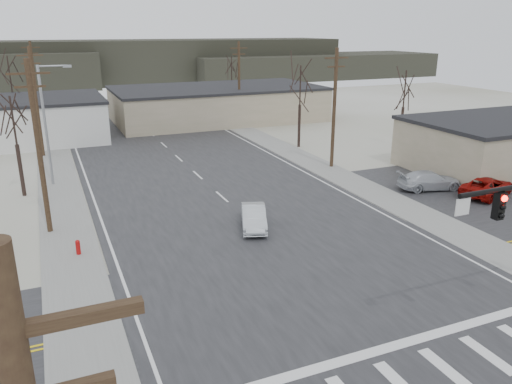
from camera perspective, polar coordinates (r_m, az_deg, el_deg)
ground at (r=24.03m, az=7.45°, el=-10.59°), size 140.00×140.00×0.00m
main_road at (r=36.62m, az=-4.43°, el=-0.10°), size 18.00×110.00×0.05m
cross_road at (r=24.02m, az=7.45°, el=-10.55°), size 90.00×10.00×0.04m
sidewalk_left at (r=39.69m, az=-21.49°, el=0.11°), size 3.00×90.00×0.06m
sidewalk_right at (r=45.18m, az=6.31°, el=3.41°), size 3.00×90.00×0.06m
fire_hydrant at (r=28.26m, az=-19.67°, el=-5.96°), size 0.24×0.24×0.87m
building_right_far at (r=66.11m, az=-4.42°, el=10.07°), size 26.30×14.30×4.30m
building_lot at (r=47.03m, az=25.84°, el=4.94°), size 14.30×10.30×4.30m
upole_left_b at (r=30.64m, az=-23.61°, el=4.85°), size 2.20×0.30×10.00m
upole_left_c at (r=50.38m, az=-23.84°, el=9.55°), size 2.20×0.30×10.00m
upole_left_d at (r=70.26m, az=-23.94°, el=11.60°), size 2.20×0.30×10.00m
upole_right_a at (r=42.90m, az=8.93°, el=9.60°), size 2.20×0.30×10.00m
upole_right_b at (r=62.51m, az=-1.94°, el=12.47°), size 2.20×0.30×10.00m
streetlight_main at (r=40.50m, az=-22.74°, el=7.71°), size 2.40×0.25×9.00m
tree_left_near at (r=38.55m, az=-25.96°, el=7.03°), size 3.30×3.30×7.35m
tree_right_mid at (r=50.18m, az=5.08°, el=11.79°), size 3.74×3.74×8.33m
tree_left_far at (r=64.26m, az=-26.30°, el=11.76°), size 3.96×3.96×8.82m
tree_right_far at (r=74.89m, az=-2.81°, el=13.69°), size 3.52×3.52×7.84m
tree_lot at (r=52.18m, az=16.62°, el=10.98°), size 3.52×3.52×7.84m
hill_center at (r=117.12m, az=-10.59°, el=14.54°), size 80.00×18.00×9.00m
hill_right at (r=124.33m, az=6.53°, el=14.11°), size 60.00×18.00×5.50m
sedan_crossing at (r=30.00m, az=-0.26°, el=-2.88°), size 2.66×4.25×1.32m
car_far_a at (r=65.51m, az=-9.49°, el=8.66°), size 2.37×5.69×1.64m
car_far_b at (r=82.75m, az=-15.56°, el=10.14°), size 1.96×4.30×1.43m
car_parked_red at (r=39.42m, az=24.90°, el=0.59°), size 5.34×3.74×1.35m
car_parked_silver at (r=39.30m, az=19.23°, el=1.25°), size 5.02×2.95×1.37m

